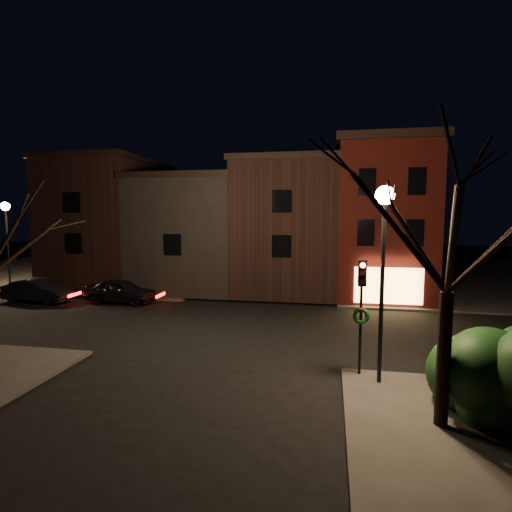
{
  "coord_description": "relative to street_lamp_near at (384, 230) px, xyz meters",
  "views": [
    {
      "loc": [
        4.52,
        -19.36,
        5.68
      ],
      "look_at": [
        0.11,
        4.2,
        3.2
      ],
      "focal_mm": 28.0,
      "sensor_mm": 36.0,
      "label": 1
    }
  ],
  "objects": [
    {
      "name": "parked_car_b",
      "position": [
        -20.38,
        9.21,
        -4.42
      ],
      "size": [
        4.68,
        1.9,
        1.51
      ],
      "primitive_type": "imported",
      "rotation": [
        0.0,
        0.0,
        1.51
      ],
      "color": "black",
      "rests_on": "ground"
    },
    {
      "name": "row_building_b",
      "position": [
        -11.95,
        16.5,
        -0.85
      ],
      "size": [
        7.8,
        10.3,
        8.4
      ],
      "color": "black",
      "rests_on": "ground"
    },
    {
      "name": "street_lamp_near",
      "position": [
        0.0,
        0.0,
        0.0
      ],
      "size": [
        0.6,
        0.6,
        6.48
      ],
      "color": "black",
      "rests_on": "sidewalk_near_right"
    },
    {
      "name": "corner_building",
      "position": [
        1.8,
        15.47,
        0.22
      ],
      "size": [
        6.5,
        8.5,
        10.5
      ],
      "color": "#51130E",
      "rests_on": "ground"
    },
    {
      "name": "street_lamp_far",
      "position": [
        -25.2,
        12.2,
        0.0
      ],
      "size": [
        0.6,
        0.6,
        6.48
      ],
      "color": "black",
      "rests_on": "sidewalk_far_left"
    },
    {
      "name": "sidewalk_far_right",
      "position": [
        13.8,
        26.0,
        -5.12
      ],
      "size": [
        30.0,
        30.0,
        0.12
      ],
      "primitive_type": "cube",
      "color": "#2D2B28",
      "rests_on": "ground"
    },
    {
      "name": "traffic_signal",
      "position": [
        -0.6,
        0.49,
        -2.37
      ],
      "size": [
        0.58,
        0.38,
        4.05
      ],
      "color": "black",
      "rests_on": "sidewalk_near_right"
    },
    {
      "name": "row_building_a",
      "position": [
        -4.7,
        16.5,
        -0.34
      ],
      "size": [
        7.3,
        10.3,
        9.4
      ],
      "color": "black",
      "rests_on": "ground"
    },
    {
      "name": "ground",
      "position": [
        -6.2,
        6.0,
        -5.18
      ],
      "size": [
        120.0,
        120.0,
        0.0
      ],
      "primitive_type": "plane",
      "color": "black",
      "rests_on": "ground"
    },
    {
      "name": "parked_car_a",
      "position": [
        -14.97,
        10.02,
        -4.4
      ],
      "size": [
        4.63,
        1.95,
        1.56
      ],
      "primitive_type": "imported",
      "rotation": [
        0.0,
        0.0,
        1.55
      ],
      "color": "black",
      "rests_on": "ground"
    },
    {
      "name": "row_building_c",
      "position": [
        -19.2,
        16.5,
        -0.09
      ],
      "size": [
        7.3,
        10.3,
        9.9
      ],
      "color": "black",
      "rests_on": "ground"
    },
    {
      "name": "sidewalk_far_left",
      "position": [
        -26.2,
        26.0,
        -5.12
      ],
      "size": [
        30.0,
        30.0,
        0.12
      ],
      "primitive_type": "cube",
      "color": "#2D2B28",
      "rests_on": "ground"
    },
    {
      "name": "bare_tree_right",
      "position": [
        1.3,
        -2.5,
        0.97
      ],
      "size": [
        6.4,
        6.4,
        8.5
      ],
      "color": "black",
      "rests_on": "sidewalk_near_right"
    }
  ]
}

